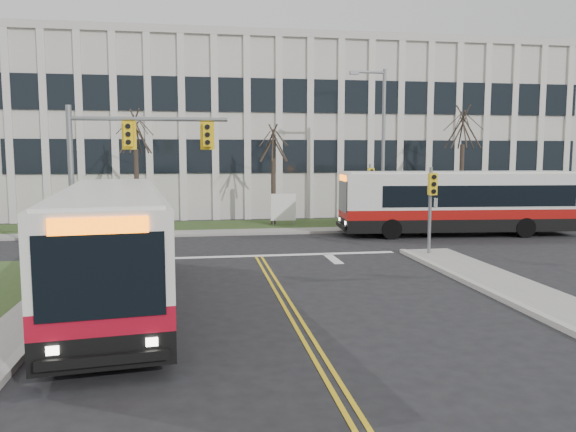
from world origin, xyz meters
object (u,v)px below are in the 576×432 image
(streetlight, at_px, (381,139))
(bus_main, at_px, (112,248))
(bus_cross, at_px, (458,204))
(directory_sign, at_px, (283,208))

(streetlight, xyz_separation_m, bus_main, (-13.03, -14.94, -3.54))
(bus_main, xyz_separation_m, bus_cross, (16.32, 11.53, 0.02))
(bus_main, distance_m, bus_cross, 19.98)
(directory_sign, height_order, bus_main, bus_main)
(directory_sign, bearing_deg, bus_cross, -28.11)
(streetlight, height_order, bus_cross, streetlight)
(bus_cross, bearing_deg, streetlight, -131.54)
(streetlight, distance_m, directory_sign, 6.96)
(streetlight, distance_m, bus_cross, 5.90)
(streetlight, height_order, bus_main, streetlight)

